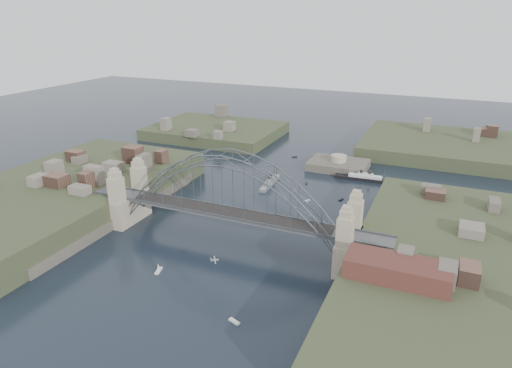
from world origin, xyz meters
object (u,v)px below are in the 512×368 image
object	(u,v)px
fort_island	(338,170)
wharf_shed	(397,270)
naval_cruiser_near	(270,183)
ocean_liner	(365,178)
bridge	(228,198)
naval_cruiser_far	(264,143)

from	to	relation	value
fort_island	wharf_shed	size ratio (longest dim) A/B	1.10
naval_cruiser_near	ocean_liner	bearing A→B (deg)	30.35
bridge	ocean_liner	size ratio (longest dim) A/B	3.91
wharf_shed	naval_cruiser_near	size ratio (longest dim) A/B	1.22
naval_cruiser_far	ocean_liner	bearing A→B (deg)	-29.74
naval_cruiser_far	wharf_shed	bearing A→B (deg)	-55.58
bridge	fort_island	xyz separation A→B (m)	(12.00, 70.00, -12.66)
bridge	naval_cruiser_far	world-z (taller)	bridge
wharf_shed	bridge	bearing A→B (deg)	162.35
naval_cruiser_near	naval_cruiser_far	size ratio (longest dim) A/B	1.12
fort_island	naval_cruiser_near	bearing A→B (deg)	-123.73
naval_cruiser_near	naval_cruiser_far	distance (m)	51.78
wharf_shed	fort_island	bearing A→B (deg)	110.85
fort_island	naval_cruiser_far	xyz separation A→B (m)	(-39.54, 20.38, 1.10)
fort_island	ocean_liner	world-z (taller)	fort_island
fort_island	naval_cruiser_near	distance (m)	31.99
naval_cruiser_near	naval_cruiser_far	bearing A→B (deg)	114.89
wharf_shed	naval_cruiser_near	world-z (taller)	wharf_shed
wharf_shed	ocean_liner	world-z (taller)	wharf_shed
fort_island	wharf_shed	xyz separation A→B (m)	(32.00, -84.00, 10.34)
naval_cruiser_far	ocean_liner	xyz separation A→B (m)	(51.62, -29.50, 0.05)
bridge	naval_cruiser_near	distance (m)	45.29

